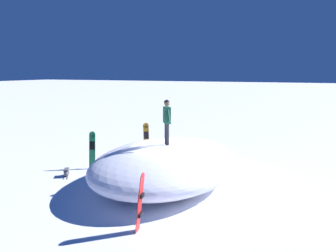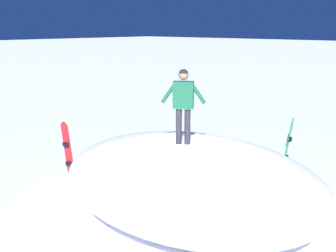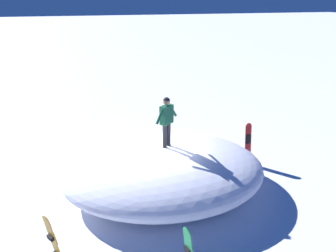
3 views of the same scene
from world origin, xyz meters
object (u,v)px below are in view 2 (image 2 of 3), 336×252
snowboard_primary_upright (288,145)px  backpack_near (252,156)px  snowboard_secondary_upright (68,151)px  snowboarder_standing (183,100)px

snowboard_primary_upright → backpack_near: bearing=-104.7°
snowboard_primary_upright → snowboard_secondary_upright: size_ratio=0.98×
snowboard_secondary_upright → backpack_near: size_ratio=2.60×
snowboard_secondary_upright → backpack_near: snowboard_secondary_upright is taller
snowboard_secondary_upright → snowboarder_standing: bearing=101.0°
snowboarder_standing → snowboard_primary_upright: bearing=170.3°
snowboarder_standing → backpack_near: 5.08m
snowboard_primary_upright → backpack_near: (-0.36, -1.38, -0.72)m
snowboarder_standing → backpack_near: bearing=-171.0°
snowboarder_standing → snowboard_primary_upright: (-4.00, 0.69, -1.80)m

